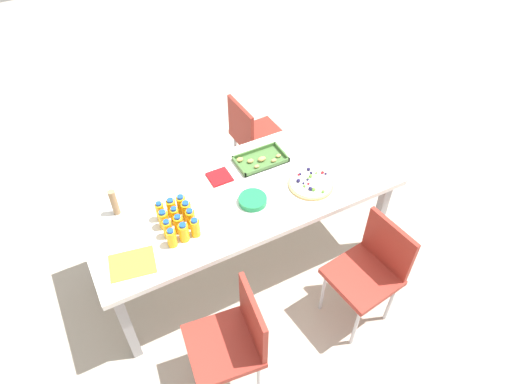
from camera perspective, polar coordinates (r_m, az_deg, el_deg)
name	(u,v)px	position (r m, az deg, el deg)	size (l,w,h in m)	color
ground_plane	(244,259)	(3.64, -1.56, -8.30)	(12.00, 12.00, 0.00)	#B2A899
party_table	(242,198)	(3.11, -1.81, -0.76)	(2.10, 0.87, 0.76)	silver
chair_near_left	(234,338)	(2.73, -2.76, -17.63)	(0.45, 0.45, 0.83)	maroon
chair_far_right	(253,134)	(3.93, -0.37, 7.18)	(0.42, 0.42, 0.83)	maroon
chair_near_right	(371,267)	(3.07, 14.11, -9.03)	(0.45, 0.45, 0.83)	maroon
juice_bottle_0	(172,238)	(2.76, -10.43, -5.64)	(0.06, 0.06, 0.14)	#FAAD14
juice_bottle_1	(184,232)	(2.78, -8.96, -4.96)	(0.06, 0.06, 0.14)	#F9AE14
juice_bottle_2	(195,228)	(2.79, -7.55, -4.41)	(0.06, 0.06, 0.14)	#FAAE14
juice_bottle_3	(168,229)	(2.81, -10.91, -4.56)	(0.05, 0.05, 0.14)	#F9AD14
juice_bottle_4	(179,224)	(2.82, -9.57, -3.97)	(0.06, 0.06, 0.14)	#FAAB14
juice_bottle_5	(191,219)	(2.83, -8.11, -3.30)	(0.06, 0.06, 0.15)	#FBAB14
juice_bottle_6	(164,220)	(2.86, -11.38, -3.39)	(0.06, 0.06, 0.14)	#F8AB14
juice_bottle_7	(175,216)	(2.87, -10.03, -2.94)	(0.05, 0.05, 0.13)	#F9AF14
juice_bottle_8	(187,211)	(2.88, -8.60, -2.33)	(0.06, 0.06, 0.14)	#FAAD14
juice_bottle_9	(160,212)	(2.90, -11.80, -2.40)	(0.05, 0.05, 0.15)	#F9AF14
juice_bottle_10	(171,208)	(2.92, -10.46, -1.92)	(0.06, 0.06, 0.14)	#F8AD14
juice_bottle_11	(181,204)	(2.93, -9.24, -1.52)	(0.06, 0.06, 0.14)	#F9AB14
fruit_pizza	(311,184)	(3.12, 6.82, 1.05)	(0.31, 0.31, 0.05)	tan
snack_tray	(260,160)	(3.28, 0.52, 4.02)	(0.36, 0.21, 0.04)	#477238
plate_stack	(253,200)	(2.98, -0.41, -1.01)	(0.19, 0.19, 0.04)	#1E8C4C
napkin_stack	(220,177)	(3.16, -4.55, 1.87)	(0.15, 0.15, 0.01)	red
cardboard_tube	(114,203)	(2.99, -17.20, -1.26)	(0.04, 0.04, 0.19)	#9E7A56
paper_folder	(132,264)	(2.77, -15.10, -8.61)	(0.26, 0.20, 0.01)	yellow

